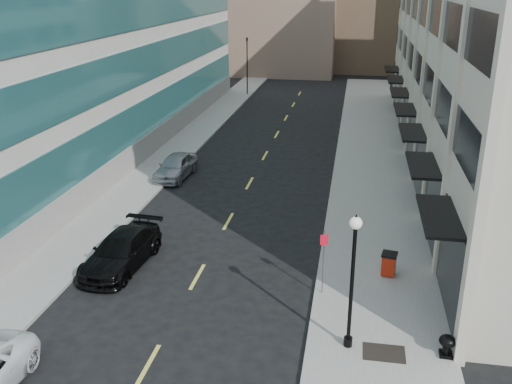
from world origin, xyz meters
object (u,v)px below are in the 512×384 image
(lamppost, at_px, (353,271))
(urn_planter, at_px, (447,344))
(car_silver_sedan, at_px, (176,166))
(traffic_signal, at_px, (247,41))
(car_black_pickup, at_px, (121,251))
(trash_bin, at_px, (389,263))
(sign_post, at_px, (324,254))

(lamppost, bearing_deg, urn_planter, 0.00)
(car_silver_sedan, height_order, lamppost, lamppost)
(traffic_signal, xyz_separation_m, urn_planter, (15.10, -44.00, -5.10))
(car_black_pickup, relative_size, trash_bin, 5.08)
(urn_planter, bearing_deg, sign_post, 141.90)
(lamppost, height_order, urn_planter, lamppost)
(lamppost, relative_size, sign_post, 1.80)
(lamppost, bearing_deg, sign_post, 108.07)
(car_silver_sedan, bearing_deg, lamppost, -51.46)
(urn_planter, bearing_deg, traffic_signal, 108.94)
(traffic_signal, distance_m, sign_post, 42.22)
(sign_post, xyz_separation_m, urn_planter, (4.30, -3.37, -1.24))
(trash_bin, distance_m, lamppost, 5.99)
(car_silver_sedan, distance_m, urn_planter, 21.73)
(urn_planter, bearing_deg, lamppost, 180.00)
(car_black_pickup, bearing_deg, sign_post, -1.23)
(traffic_signal, relative_size, car_black_pickup, 1.37)
(car_silver_sedan, xyz_separation_m, lamppost, (11.20, -16.27, 2.25))
(car_black_pickup, bearing_deg, traffic_signal, 97.98)
(car_black_pickup, xyz_separation_m, trash_bin, (11.42, 0.97, -0.05))
(sign_post, bearing_deg, car_black_pickup, 158.86)
(traffic_signal, distance_m, car_black_pickup, 40.02)
(traffic_signal, bearing_deg, sign_post, -75.11)
(traffic_signal, relative_size, lamppost, 1.44)
(lamppost, bearing_deg, car_black_pickup, 156.29)
(car_black_pickup, bearing_deg, urn_planter, -13.29)
(car_silver_sedan, bearing_deg, car_black_pickup, -79.69)
(car_silver_sedan, relative_size, lamppost, 0.91)
(car_black_pickup, xyz_separation_m, lamppost, (9.88, -4.34, 2.26))
(traffic_signal, xyz_separation_m, trash_bin, (13.44, -38.70, -5.03))
(lamppost, height_order, sign_post, lamppost)
(trash_bin, distance_m, urn_planter, 5.56)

